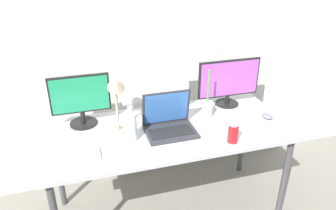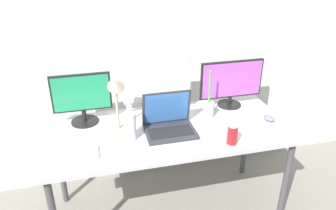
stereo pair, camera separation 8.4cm
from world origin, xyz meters
The scene contains 14 objects.
ground_plane centered at (0.00, 0.00, 0.00)m, with size 16.00×16.00×0.00m, color gray.
wall_back centered at (0.00, 0.59, 1.30)m, with size 7.00×0.08×2.60m, color silver.
work_desk centered at (0.00, 0.00, 0.68)m, with size 1.67×0.74×0.74m.
monitor_left centered at (-0.55, 0.23, 0.93)m, with size 0.40×0.19×0.36m.
monitor_center centered at (-0.02, 0.25, 0.98)m, with size 0.50×0.22×0.46m.
monitor_right centered at (0.55, 0.23, 0.93)m, with size 0.49×0.18×0.36m.
laptop_silver centered at (0.00, -0.02, 0.80)m, with size 0.33×0.25×0.27m.
keyboard_main centered at (0.46, -0.06, 0.75)m, with size 0.39×0.15×0.02m, color white.
keyboard_aux centered at (-0.70, -0.17, 0.75)m, with size 0.43×0.13×0.02m, color white.
mouse_by_keyboard centered at (0.73, -0.06, 0.76)m, with size 0.06×0.09×0.03m, color slate.
water_bottle centered at (-0.27, -0.07, 0.85)m, with size 0.08×0.08×0.24m.
soda_can_near_keyboard centered at (0.35, -0.27, 0.80)m, with size 0.07×0.07×0.13m.
bamboo_vase centered at (0.33, 0.10, 0.81)m, with size 0.08×0.08×0.36m.
desk_lamp centered at (-0.33, 0.02, 1.02)m, with size 0.11×0.18×0.42m.
Camera 1 is at (-0.55, -1.85, 1.88)m, focal length 35.00 mm.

